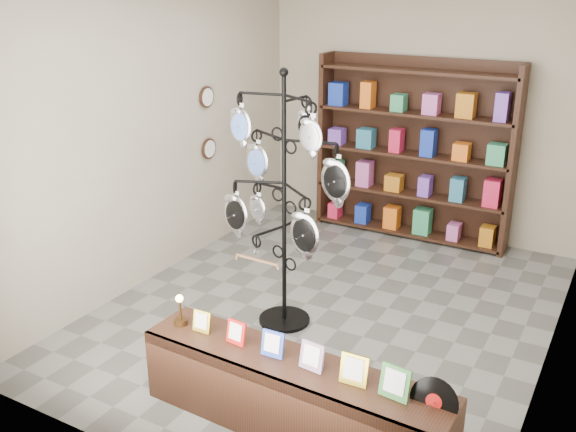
% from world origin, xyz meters
% --- Properties ---
extents(ground, '(5.00, 5.00, 0.00)m').
position_xyz_m(ground, '(0.00, 0.00, 0.00)').
color(ground, slate).
rests_on(ground, ground).
extents(room_envelope, '(5.00, 5.00, 5.00)m').
position_xyz_m(room_envelope, '(0.00, 0.00, 1.85)').
color(room_envelope, '#ACA08B').
rests_on(room_envelope, ground).
extents(display_tree, '(1.21, 1.11, 2.37)m').
position_xyz_m(display_tree, '(-0.27, -0.41, 1.37)').
color(display_tree, black).
rests_on(display_tree, ground).
extents(front_shelf, '(2.33, 0.56, 0.82)m').
position_xyz_m(front_shelf, '(0.56, -1.75, 0.29)').
color(front_shelf, black).
rests_on(front_shelf, ground).
extents(back_shelving, '(2.42, 0.36, 2.20)m').
position_xyz_m(back_shelving, '(0.00, 2.30, 1.03)').
color(back_shelving, black).
rests_on(back_shelving, ground).
extents(wall_clocks, '(0.03, 0.24, 0.84)m').
position_xyz_m(wall_clocks, '(-1.97, 0.80, 1.50)').
color(wall_clocks, black).
rests_on(wall_clocks, ground).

